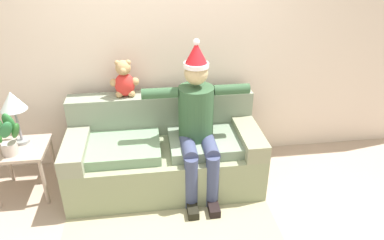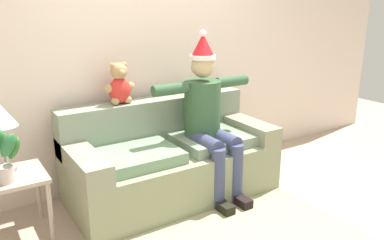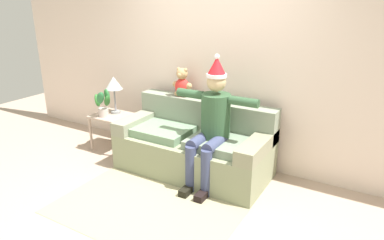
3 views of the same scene
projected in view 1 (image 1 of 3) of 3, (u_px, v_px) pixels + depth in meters
back_wall at (158, 42)px, 3.65m from camera, size 7.00×0.10×2.70m
couch at (164, 152)px, 3.66m from camera, size 1.90×0.89×0.88m
person_seated at (197, 120)px, 3.35m from camera, size 1.02×0.77×1.53m
teddy_bear at (124, 80)px, 3.53m from camera, size 0.29×0.17×0.38m
side_table at (21, 155)px, 3.43m from camera, size 0.51×0.48×0.52m
table_lamp at (13, 103)px, 3.29m from camera, size 0.24×0.24×0.54m
potted_plant at (6, 135)px, 3.21m from camera, size 0.29×0.27×0.40m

